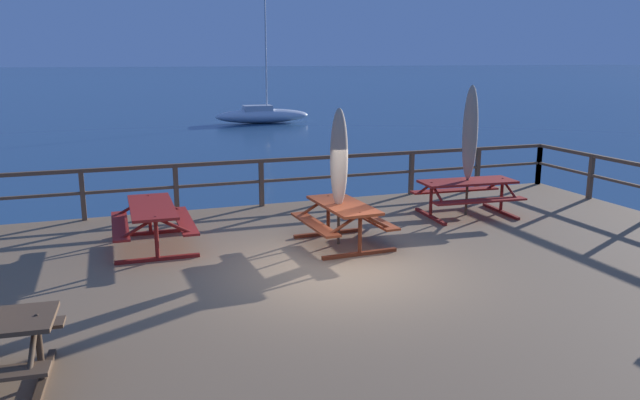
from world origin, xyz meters
name	(u,v)px	position (x,y,z in m)	size (l,w,h in m)	color
ground_plane	(335,313)	(0.00, 0.00, 0.00)	(600.00, 600.00, 0.00)	navy
wooden_deck	(335,292)	(0.00, 0.00, 0.37)	(15.66, 9.80, 0.74)	#846647
railing_waterside_far	(261,174)	(0.00, 4.75, 1.49)	(15.46, 0.10, 1.09)	brown
picnic_table_mid_right	(343,215)	(0.64, 1.28, 1.29)	(1.47, 1.83, 0.78)	#993819
picnic_table_back_left	(467,190)	(3.97, 2.42, 1.30)	(2.14, 1.53, 0.78)	maroon
picnic_table_front_left	(152,216)	(-2.63, 2.30, 1.30)	(1.43, 2.08, 0.78)	maroon
patio_umbrella_short_front	(339,159)	(0.57, 1.33, 2.32)	(0.32, 0.32, 2.49)	#4C3828
patio_umbrella_tall_back_right	(470,133)	(3.99, 2.46, 2.51)	(0.32, 0.32, 2.79)	#4C3828
sailboat_distant	(262,115)	(6.50, 30.12, 0.51)	(6.07, 1.95, 7.72)	silver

